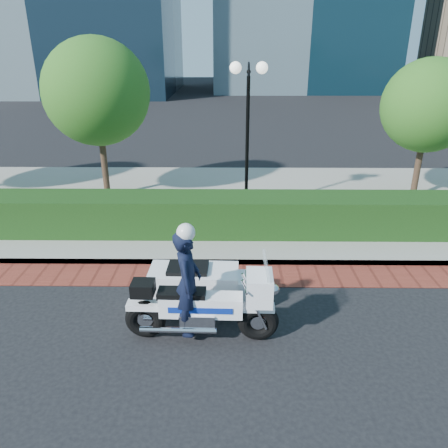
{
  "coord_description": "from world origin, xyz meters",
  "views": [
    {
      "loc": [
        0.47,
        -7.06,
        4.85
      ],
      "look_at": [
        0.38,
        2.11,
        1.0
      ],
      "focal_mm": 35.0,
      "sensor_mm": 36.0,
      "label": 1
    }
  ],
  "objects_px": {
    "lamppost": "(248,115)",
    "tree_c": "(428,106)",
    "tree_b": "(97,92)",
    "police_motorcycle": "(197,289)"
  },
  "relations": [
    {
      "from": "lamppost",
      "to": "tree_c",
      "type": "xyz_separation_m",
      "value": [
        5.5,
        1.3,
        0.09
      ]
    },
    {
      "from": "tree_b",
      "to": "police_motorcycle",
      "type": "distance_m",
      "value": 8.09
    },
    {
      "from": "lamppost",
      "to": "police_motorcycle",
      "type": "distance_m",
      "value": 6.05
    },
    {
      "from": "tree_b",
      "to": "tree_c",
      "type": "xyz_separation_m",
      "value": [
        10.0,
        -0.0,
        -0.39
      ]
    },
    {
      "from": "police_motorcycle",
      "to": "tree_b",
      "type": "bearing_deg",
      "value": 118.09
    },
    {
      "from": "tree_b",
      "to": "police_motorcycle",
      "type": "relative_size",
      "value": 1.82
    },
    {
      "from": "tree_b",
      "to": "police_motorcycle",
      "type": "bearing_deg",
      "value": -63.43
    },
    {
      "from": "tree_c",
      "to": "tree_b",
      "type": "bearing_deg",
      "value": 180.0
    },
    {
      "from": "lamppost",
      "to": "tree_c",
      "type": "height_order",
      "value": "tree_c"
    },
    {
      "from": "tree_b",
      "to": "tree_c",
      "type": "relative_size",
      "value": 1.14
    }
  ]
}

